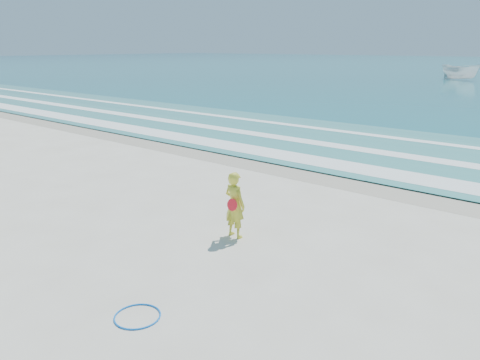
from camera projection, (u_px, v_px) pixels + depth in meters
The scene contains 9 objects.
ground at pixel (81, 267), 9.08m from camera, with size 400.00×400.00×0.00m, color silver.
wet_sand at pixel (319, 173), 15.72m from camera, with size 400.00×2.40×0.00m, color #B2A893.
shallow at pixel (381, 148), 19.40m from camera, with size 400.00×10.00×0.01m, color #59B7AD.
foam_near at pixel (338, 165), 16.67m from camera, with size 400.00×1.40×0.01m, color white.
foam_mid at pixel (373, 151), 18.81m from camera, with size 400.00×0.90×0.01m, color white.
foam_far at pixel (404, 139), 21.24m from camera, with size 400.00×0.60×0.01m, color white.
hoop at pixel (137, 316), 7.39m from camera, with size 0.74×0.74×0.03m, color blue.
boat at pixel (460, 72), 57.92m from camera, with size 1.94×5.16×1.99m, color white.
woman at pixel (235, 205), 10.33m from camera, with size 0.57×0.42×1.50m.
Camera 1 is at (7.67, -4.36, 4.13)m, focal length 35.00 mm.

